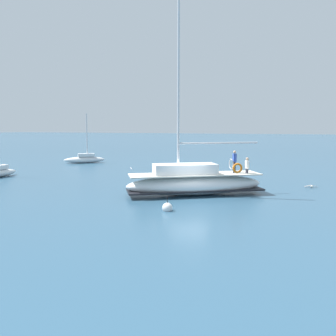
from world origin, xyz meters
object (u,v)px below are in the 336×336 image
at_px(moored_sloop_far, 85,159).
at_px(mooring_buoy, 167,208).
at_px(main_sailboat, 194,182).
at_px(seagull, 311,186).

xyz_separation_m(moored_sloop_far, mooring_buoy, (-21.00, -19.30, -0.36)).
distance_m(main_sailboat, seagull, 9.81).
distance_m(main_sailboat, mooring_buoy, 5.18).
bearing_deg(moored_sloop_far, main_sailboat, -129.35).
bearing_deg(moored_sloop_far, seagull, -110.09).
distance_m(main_sailboat, moored_sloop_far, 25.03).
distance_m(moored_sloop_far, mooring_buoy, 28.52).
xyz_separation_m(main_sailboat, moored_sloop_far, (15.87, 19.36, -0.38)).
bearing_deg(mooring_buoy, moored_sloop_far, 42.60).
xyz_separation_m(moored_sloop_far, seagull, (-9.91, -27.11, -0.40)).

